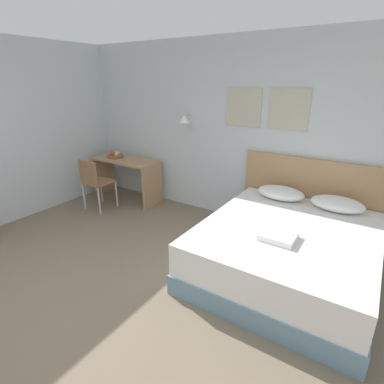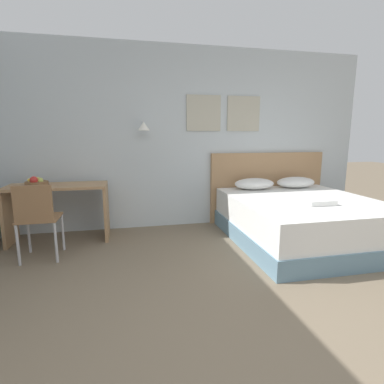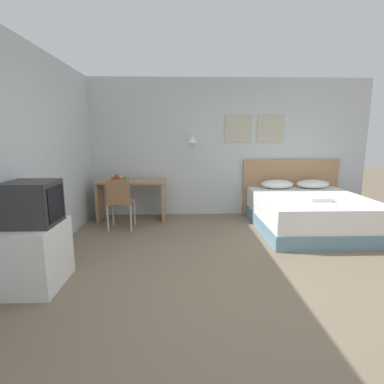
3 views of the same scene
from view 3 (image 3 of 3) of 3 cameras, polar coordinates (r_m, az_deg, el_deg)
The scene contains 12 objects.
ground_plane at distance 3.43m, azimuth 11.16°, elevation -16.74°, with size 24.00×24.00×0.00m, color #756651.
wall_back at distance 5.97m, azimuth 5.38°, elevation 8.37°, with size 5.82×0.31×2.65m.
bed at distance 5.43m, azimuth 21.65°, elevation -3.77°, with size 1.78×2.02×0.57m.
headboard at distance 6.32m, azimuth 18.14°, elevation 0.91°, with size 1.90×0.06×1.10m.
pillow_left at distance 5.94m, azimuth 15.91°, elevation 1.45°, with size 0.61×0.37×0.17m.
pillow_right at distance 6.19m, azimuth 22.04°, elevation 1.43°, with size 0.61×0.37×0.17m.
folded_towel_near_foot at distance 5.08m, azimuth 22.94°, elevation -1.14°, with size 0.34×0.30×0.06m.
desk at distance 5.70m, azimuth -11.42°, elevation -0.05°, with size 1.23×0.52×0.75m.
desk_chair at distance 5.10m, azimuth -13.59°, elevation -1.47°, with size 0.42×0.42×0.86m.
fruit_bowl at distance 5.69m, azimuth -13.89°, elevation 2.52°, with size 0.27×0.27×0.13m.
tv_stand at distance 3.58m, azimuth -27.34°, elevation -10.67°, with size 0.49×0.71×0.67m.
television at distance 3.43m, azimuth -28.08°, elevation -1.89°, with size 0.48×0.46×0.45m.
Camera 3 is at (-0.72, -2.96, 1.57)m, focal length 28.00 mm.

